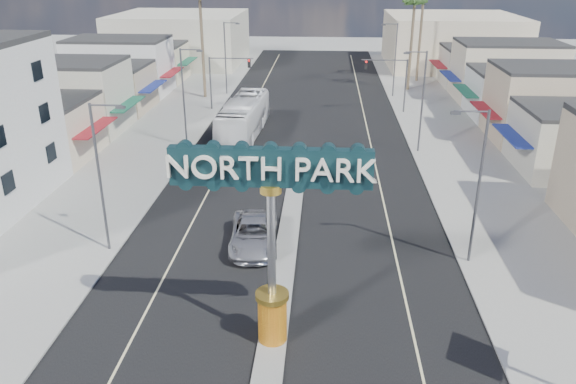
# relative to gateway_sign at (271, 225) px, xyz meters

# --- Properties ---
(ground) EXTENTS (160.00, 160.00, 0.00)m
(ground) POSITION_rel_gateway_sign_xyz_m (0.00, 28.02, -5.93)
(ground) COLOR gray
(ground) RESTS_ON ground
(road) EXTENTS (20.00, 120.00, 0.01)m
(road) POSITION_rel_gateway_sign_xyz_m (0.00, 28.02, -5.92)
(road) COLOR black
(road) RESTS_ON ground
(median_island) EXTENTS (1.30, 30.00, 0.16)m
(median_island) POSITION_rel_gateway_sign_xyz_m (0.00, 12.02, -5.85)
(median_island) COLOR gray
(median_island) RESTS_ON ground
(sidewalk_left) EXTENTS (8.00, 120.00, 0.12)m
(sidewalk_left) POSITION_rel_gateway_sign_xyz_m (-14.00, 28.02, -5.87)
(sidewalk_left) COLOR gray
(sidewalk_left) RESTS_ON ground
(sidewalk_right) EXTENTS (8.00, 120.00, 0.12)m
(sidewalk_right) POSITION_rel_gateway_sign_xyz_m (14.00, 28.02, -5.87)
(sidewalk_right) COLOR gray
(sidewalk_right) RESTS_ON ground
(storefront_row_left) EXTENTS (12.00, 42.00, 6.00)m
(storefront_row_left) POSITION_rel_gateway_sign_xyz_m (-24.00, 41.02, -2.93)
(storefront_row_left) COLOR beige
(storefront_row_left) RESTS_ON ground
(storefront_row_right) EXTENTS (12.00, 42.00, 6.00)m
(storefront_row_right) POSITION_rel_gateway_sign_xyz_m (24.00, 41.02, -2.93)
(storefront_row_right) COLOR #B7B29E
(storefront_row_right) RESTS_ON ground
(backdrop_far_left) EXTENTS (20.00, 20.00, 8.00)m
(backdrop_far_left) POSITION_rel_gateway_sign_xyz_m (-22.00, 73.02, -1.93)
(backdrop_far_left) COLOR #B7B29E
(backdrop_far_left) RESTS_ON ground
(backdrop_far_right) EXTENTS (20.00, 20.00, 8.00)m
(backdrop_far_right) POSITION_rel_gateway_sign_xyz_m (22.00, 73.02, -1.93)
(backdrop_far_right) COLOR beige
(backdrop_far_right) RESTS_ON ground
(gateway_sign) EXTENTS (8.20, 1.50, 9.15)m
(gateway_sign) POSITION_rel_gateway_sign_xyz_m (0.00, 0.00, 0.00)
(gateway_sign) COLOR #B6500E
(gateway_sign) RESTS_ON median_island
(traffic_signal_left) EXTENTS (5.09, 0.45, 6.00)m
(traffic_signal_left) POSITION_rel_gateway_sign_xyz_m (-9.18, 42.02, -1.65)
(traffic_signal_left) COLOR #47474C
(traffic_signal_left) RESTS_ON ground
(traffic_signal_right) EXTENTS (5.09, 0.45, 6.00)m
(traffic_signal_right) POSITION_rel_gateway_sign_xyz_m (9.18, 42.02, -1.65)
(traffic_signal_right) COLOR #47474C
(traffic_signal_right) RESTS_ON ground
(streetlight_l_near) EXTENTS (2.03, 0.22, 9.00)m
(streetlight_l_near) POSITION_rel_gateway_sign_xyz_m (-10.43, 8.02, -0.86)
(streetlight_l_near) COLOR #47474C
(streetlight_l_near) RESTS_ON ground
(streetlight_l_mid) EXTENTS (2.03, 0.22, 9.00)m
(streetlight_l_mid) POSITION_rel_gateway_sign_xyz_m (-10.43, 28.02, -0.86)
(streetlight_l_mid) COLOR #47474C
(streetlight_l_mid) RESTS_ON ground
(streetlight_l_far) EXTENTS (2.03, 0.22, 9.00)m
(streetlight_l_far) POSITION_rel_gateway_sign_xyz_m (-10.43, 50.02, -0.86)
(streetlight_l_far) COLOR #47474C
(streetlight_l_far) RESTS_ON ground
(streetlight_r_near) EXTENTS (2.03, 0.22, 9.00)m
(streetlight_r_near) POSITION_rel_gateway_sign_xyz_m (10.43, 8.02, -0.86)
(streetlight_r_near) COLOR #47474C
(streetlight_r_near) RESTS_ON ground
(streetlight_r_mid) EXTENTS (2.03, 0.22, 9.00)m
(streetlight_r_mid) POSITION_rel_gateway_sign_xyz_m (10.43, 28.02, -0.86)
(streetlight_r_mid) COLOR #47474C
(streetlight_r_mid) RESTS_ON ground
(streetlight_r_far) EXTENTS (2.03, 0.22, 9.00)m
(streetlight_r_far) POSITION_rel_gateway_sign_xyz_m (10.43, 50.02, -0.86)
(streetlight_r_far) COLOR #47474C
(streetlight_r_far) RESTS_ON ground
(palm_left_far) EXTENTS (2.60, 2.60, 13.10)m
(palm_left_far) POSITION_rel_gateway_sign_xyz_m (-13.00, 48.02, 5.57)
(palm_left_far) COLOR brown
(palm_left_far) RESTS_ON ground
(palm_right_mid) EXTENTS (2.60, 2.60, 12.10)m
(palm_right_mid) POSITION_rel_gateway_sign_xyz_m (13.00, 54.02, 4.67)
(palm_right_mid) COLOR brown
(palm_right_mid) RESTS_ON ground
(suv_left) EXTENTS (3.31, 6.27, 1.68)m
(suv_left) POSITION_rel_gateway_sign_xyz_m (-2.00, 9.17, -5.09)
(suv_left) COLOR #B2B2B7
(suv_left) RESTS_ON ground
(car_parked_left) EXTENTS (2.10, 4.67, 1.56)m
(car_parked_left) POSITION_rel_gateway_sign_xyz_m (-8.08, 21.14, -5.15)
(car_parked_left) COLOR slate
(car_parked_left) RESTS_ON ground
(city_bus) EXTENTS (3.75, 13.22, 3.64)m
(city_bus) POSITION_rel_gateway_sign_xyz_m (-5.85, 32.28, -4.11)
(city_bus) COLOR white
(city_bus) RESTS_ON ground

